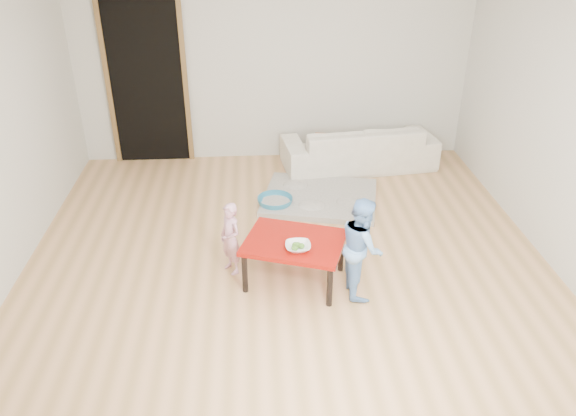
{
  "coord_description": "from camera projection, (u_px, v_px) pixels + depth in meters",
  "views": [
    {
      "loc": [
        -0.29,
        -4.57,
        3.06
      ],
      "look_at": [
        0.0,
        -0.2,
        0.65
      ],
      "focal_mm": 35.0,
      "sensor_mm": 36.0,
      "label": 1
    }
  ],
  "objects": [
    {
      "name": "child_blue",
      "position": [
        362.0,
        247.0,
        4.8
      ],
      "size": [
        0.36,
        0.45,
        0.91
      ],
      "primitive_type": "imported",
      "rotation": [
        0.0,
        0.0,
        1.6
      ],
      "color": "#6BAAF8",
      "rests_on": "floor"
    },
    {
      "name": "blanket",
      "position": [
        320.0,
        197.0,
        6.51
      ],
      "size": [
        1.48,
        1.32,
        0.06
      ],
      "primitive_type": null,
      "rotation": [
        0.0,
        0.0,
        -0.22
      ],
      "color": "#BBB3A5",
      "rests_on": "floor"
    },
    {
      "name": "bowl",
      "position": [
        298.0,
        247.0,
        4.8
      ],
      "size": [
        0.22,
        0.22,
        0.05
      ],
      "primitive_type": "imported",
      "color": "white",
      "rests_on": "red_table"
    },
    {
      "name": "red_table",
      "position": [
        294.0,
        261.0,
        5.04
      ],
      "size": [
        1.02,
        0.89,
        0.43
      ],
      "primitive_type": null,
      "rotation": [
        0.0,
        0.0,
        -0.33
      ],
      "color": "#920F07",
      "rests_on": "floor"
    },
    {
      "name": "broccoli",
      "position": [
        298.0,
        247.0,
        4.8
      ],
      "size": [
        0.12,
        0.12,
        0.06
      ],
      "primitive_type": null,
      "color": "#2D5919",
      "rests_on": "red_table"
    },
    {
      "name": "doorway",
      "position": [
        147.0,
        84.0,
        7.07
      ],
      "size": [
        1.02,
        0.08,
        2.11
      ],
      "primitive_type": null,
      "color": "brown",
      "rests_on": "back_wall"
    },
    {
      "name": "sofa",
      "position": [
        359.0,
        146.0,
        7.21
      ],
      "size": [
        2.01,
        1.0,
        0.56
      ],
      "primitive_type": "imported",
      "rotation": [
        0.0,
        0.0,
        3.27
      ],
      "color": "white",
      "rests_on": "floor"
    },
    {
      "name": "basin",
      "position": [
        275.0,
        202.0,
        6.33
      ],
      "size": [
        0.4,
        0.4,
        0.12
      ],
      "primitive_type": "imported",
      "color": "teal",
      "rests_on": "floor"
    },
    {
      "name": "floor",
      "position": [
        287.0,
        256.0,
        5.49
      ],
      "size": [
        5.0,
        5.0,
        0.01
      ],
      "primitive_type": "cube",
      "color": "tan",
      "rests_on": "ground"
    },
    {
      "name": "right_wall",
      "position": [
        565.0,
        125.0,
        5.01
      ],
      "size": [
        0.02,
        5.0,
        2.6
      ],
      "primitive_type": "cube",
      "color": "beige",
      "rests_on": "floor"
    },
    {
      "name": "back_wall",
      "position": [
        274.0,
        60.0,
        7.05
      ],
      "size": [
        5.0,
        0.02,
        2.6
      ],
      "primitive_type": "cube",
      "color": "beige",
      "rests_on": "floor"
    },
    {
      "name": "cushion",
      "position": [
        330.0,
        143.0,
        6.95
      ],
      "size": [
        0.47,
        0.43,
        0.11
      ],
      "primitive_type": "cube",
      "rotation": [
        0.0,
        0.0,
        -0.22
      ],
      "color": "#CA4D16",
      "rests_on": "sofa"
    },
    {
      "name": "child_pink",
      "position": [
        231.0,
        239.0,
        5.11
      ],
      "size": [
        0.28,
        0.31,
        0.7
      ],
      "primitive_type": "imported",
      "rotation": [
        0.0,
        0.0,
        -0.96
      ],
      "color": "#D6618E",
      "rests_on": "floor"
    }
  ]
}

